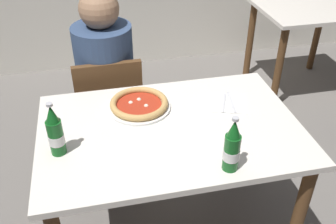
{
  "coord_description": "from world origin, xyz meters",
  "views": [
    {
      "loc": [
        -0.31,
        -1.37,
        1.8
      ],
      "look_at": [
        0.0,
        0.05,
        0.8
      ],
      "focal_mm": 40.66,
      "sensor_mm": 36.0,
      "label": 1
    }
  ],
  "objects_px": {
    "dining_table_main": "(170,146)",
    "dining_table_background": "(305,25)",
    "diner_seated": "(108,91)",
    "beer_bottle_left": "(55,133)",
    "pizza_margherita_near": "(139,104)",
    "napkin_with_cutlery": "(228,103)",
    "beer_bottle_center": "(232,148)",
    "chair_behind_table": "(110,109)"
  },
  "relations": [
    {
      "from": "napkin_with_cutlery",
      "to": "chair_behind_table",
      "type": "bearing_deg",
      "value": 140.13
    },
    {
      "from": "dining_table_main",
      "to": "napkin_with_cutlery",
      "type": "height_order",
      "value": "napkin_with_cutlery"
    },
    {
      "from": "pizza_margherita_near",
      "to": "beer_bottle_center",
      "type": "height_order",
      "value": "beer_bottle_center"
    },
    {
      "from": "dining_table_main",
      "to": "beer_bottle_center",
      "type": "height_order",
      "value": "beer_bottle_center"
    },
    {
      "from": "beer_bottle_center",
      "to": "napkin_with_cutlery",
      "type": "bearing_deg",
      "value": 71.17
    },
    {
      "from": "beer_bottle_center",
      "to": "dining_table_main",
      "type": "bearing_deg",
      "value": 118.41
    },
    {
      "from": "chair_behind_table",
      "to": "dining_table_background",
      "type": "height_order",
      "value": "chair_behind_table"
    },
    {
      "from": "pizza_margherita_near",
      "to": "beer_bottle_center",
      "type": "distance_m",
      "value": 0.59
    },
    {
      "from": "beer_bottle_left",
      "to": "dining_table_background",
      "type": "bearing_deg",
      "value": 36.09
    },
    {
      "from": "chair_behind_table",
      "to": "diner_seated",
      "type": "height_order",
      "value": "diner_seated"
    },
    {
      "from": "diner_seated",
      "to": "beer_bottle_left",
      "type": "xyz_separation_m",
      "value": [
        -0.25,
        -0.73,
        0.27
      ]
    },
    {
      "from": "dining_table_background",
      "to": "napkin_with_cutlery",
      "type": "distance_m",
      "value": 1.68
    },
    {
      "from": "beer_bottle_left",
      "to": "pizza_margherita_near",
      "type": "bearing_deg",
      "value": 34.23
    },
    {
      "from": "diner_seated",
      "to": "pizza_margherita_near",
      "type": "bearing_deg",
      "value": -74.6
    },
    {
      "from": "beer_bottle_center",
      "to": "chair_behind_table",
      "type": "bearing_deg",
      "value": 114.19
    },
    {
      "from": "dining_table_background",
      "to": "napkin_with_cutlery",
      "type": "height_order",
      "value": "napkin_with_cutlery"
    },
    {
      "from": "beer_bottle_center",
      "to": "napkin_with_cutlery",
      "type": "relative_size",
      "value": 1.09
    },
    {
      "from": "chair_behind_table",
      "to": "beer_bottle_left",
      "type": "xyz_separation_m",
      "value": [
        -0.25,
        -0.68,
        0.37
      ]
    },
    {
      "from": "beer_bottle_left",
      "to": "napkin_with_cutlery",
      "type": "distance_m",
      "value": 0.85
    },
    {
      "from": "chair_behind_table",
      "to": "napkin_with_cutlery",
      "type": "distance_m",
      "value": 0.79
    },
    {
      "from": "beer_bottle_left",
      "to": "napkin_with_cutlery",
      "type": "xyz_separation_m",
      "value": [
        0.82,
        0.21,
        -0.1
      ]
    },
    {
      "from": "dining_table_main",
      "to": "beer_bottle_left",
      "type": "height_order",
      "value": "beer_bottle_left"
    },
    {
      "from": "dining_table_background",
      "to": "beer_bottle_center",
      "type": "distance_m",
      "value": 2.13
    },
    {
      "from": "pizza_margherita_near",
      "to": "napkin_with_cutlery",
      "type": "bearing_deg",
      "value": -6.87
    },
    {
      "from": "pizza_margherita_near",
      "to": "dining_table_background",
      "type": "bearing_deg",
      "value": 36.53
    },
    {
      "from": "dining_table_main",
      "to": "napkin_with_cutlery",
      "type": "distance_m",
      "value": 0.37
    },
    {
      "from": "pizza_margherita_near",
      "to": "beer_bottle_left",
      "type": "xyz_separation_m",
      "value": [
        -0.38,
        -0.26,
        0.08
      ]
    },
    {
      "from": "dining_table_main",
      "to": "pizza_margherita_near",
      "type": "distance_m",
      "value": 0.26
    },
    {
      "from": "chair_behind_table",
      "to": "napkin_with_cutlery",
      "type": "xyz_separation_m",
      "value": [
        0.57,
        -0.48,
        0.27
      ]
    },
    {
      "from": "chair_behind_table",
      "to": "napkin_with_cutlery",
      "type": "height_order",
      "value": "chair_behind_table"
    },
    {
      "from": "dining_table_main",
      "to": "dining_table_background",
      "type": "height_order",
      "value": "same"
    },
    {
      "from": "pizza_margherita_near",
      "to": "napkin_with_cutlery",
      "type": "relative_size",
      "value": 1.37
    },
    {
      "from": "beer_bottle_left",
      "to": "napkin_with_cutlery",
      "type": "relative_size",
      "value": 1.09
    },
    {
      "from": "diner_seated",
      "to": "napkin_with_cutlery",
      "type": "relative_size",
      "value": 5.34
    },
    {
      "from": "pizza_margherita_near",
      "to": "napkin_with_cutlery",
      "type": "height_order",
      "value": "pizza_margherita_near"
    },
    {
      "from": "diner_seated",
      "to": "napkin_with_cutlery",
      "type": "distance_m",
      "value": 0.8
    },
    {
      "from": "dining_table_main",
      "to": "beer_bottle_center",
      "type": "xyz_separation_m",
      "value": [
        0.17,
        -0.32,
        0.22
      ]
    },
    {
      "from": "dining_table_background",
      "to": "pizza_margherita_near",
      "type": "height_order",
      "value": "pizza_margherita_near"
    },
    {
      "from": "chair_behind_table",
      "to": "dining_table_background",
      "type": "relative_size",
      "value": 1.06
    },
    {
      "from": "pizza_margherita_near",
      "to": "beer_bottle_left",
      "type": "relative_size",
      "value": 1.26
    },
    {
      "from": "diner_seated",
      "to": "beer_bottle_left",
      "type": "bearing_deg",
      "value": -108.87
    },
    {
      "from": "diner_seated",
      "to": "dining_table_background",
      "type": "xyz_separation_m",
      "value": [
        1.71,
        0.7,
        0.01
      ]
    }
  ]
}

